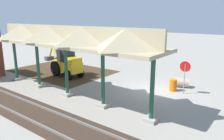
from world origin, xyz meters
name	(u,v)px	position (x,y,z in m)	size (l,w,h in m)	color
ground_plane	(153,91)	(0.00, 0.00, 0.00)	(120.00, 120.00, 0.00)	gray
dirt_work_zone	(62,71)	(10.39, 0.11, 0.00)	(10.03, 7.00, 0.01)	#42301E
platform_canopy	(65,37)	(4.44, 4.61, 4.16)	(14.42, 3.20, 4.90)	#9E998E
rail_tracks	(79,133)	(0.00, 7.84, 0.03)	(60.00, 2.58, 0.15)	slate
stop_sign	(185,71)	(-2.04, -0.69, 1.74)	(0.76, 0.09, 2.42)	gray
backhoe	(66,63)	(8.52, 1.05, 1.26)	(5.37, 2.12, 2.82)	yellow
dirt_mound	(57,67)	(12.40, -0.85, 0.00)	(4.28, 4.28, 2.35)	#42301E
concrete_pipe	(182,83)	(-1.38, -2.17, 0.36)	(1.23, 1.01, 0.72)	#9E9384
traffic_barrel	(173,85)	(-1.18, -0.87, 0.45)	(0.56, 0.56, 0.90)	orange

